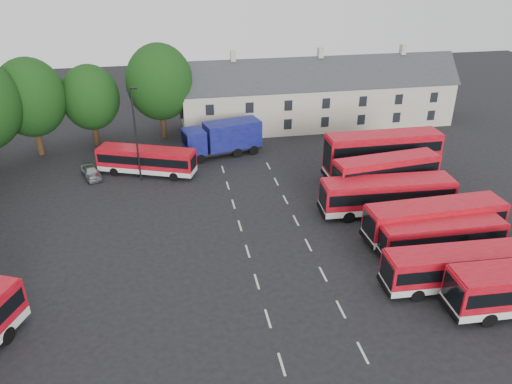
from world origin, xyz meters
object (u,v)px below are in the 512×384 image
(bus_dd_south, at_px, (385,175))
(silver_car, at_px, (91,172))
(lamppost, at_px, (136,133))
(box_truck, at_px, (223,137))

(bus_dd_south, distance_m, silver_car, 29.65)
(bus_dd_south, bearing_deg, silver_car, 153.87)
(bus_dd_south, height_order, silver_car, bus_dd_south)
(silver_car, xyz_separation_m, lamppost, (5.08, -1.62, 4.54))
(silver_car, bearing_deg, bus_dd_south, -39.68)
(box_truck, xyz_separation_m, silver_car, (-14.26, -3.52, -1.52))
(box_truck, relative_size, silver_car, 2.45)
(lamppost, bearing_deg, box_truck, 29.26)
(box_truck, bearing_deg, bus_dd_south, -57.29)
(box_truck, distance_m, silver_car, 14.76)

